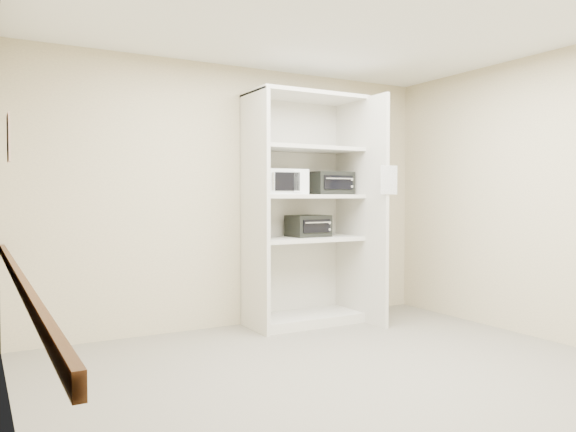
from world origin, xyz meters
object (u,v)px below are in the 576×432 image
shelving_unit (309,217)px  toaster_oven_upper (330,183)px  toaster_oven_lower (308,226)px  microwave (284,182)px

shelving_unit → toaster_oven_upper: bearing=7.6°
shelving_unit → toaster_oven_upper: (0.30, 0.04, 0.36)m
shelving_unit → toaster_oven_lower: size_ratio=5.86×
shelving_unit → toaster_oven_lower: 0.11m
toaster_oven_lower → shelving_unit: bearing=-116.4°
microwave → toaster_oven_upper: size_ratio=1.00×
microwave → toaster_oven_lower: bearing=18.9°
shelving_unit → toaster_oven_lower: bearing=66.3°
toaster_oven_lower → toaster_oven_upper: bearing=-2.9°
shelving_unit → microwave: bearing=-174.2°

